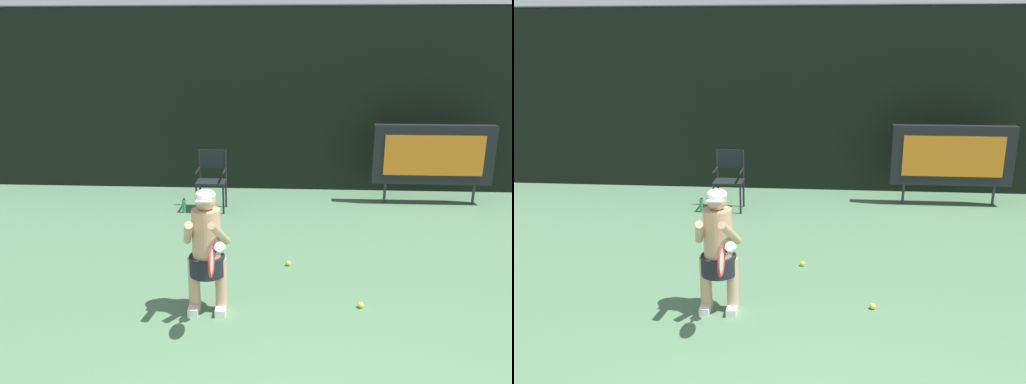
# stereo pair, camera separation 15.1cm
# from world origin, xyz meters

# --- Properties ---
(backdrop_screen) EXTENTS (18.00, 0.12, 3.66)m
(backdrop_screen) POSITION_xyz_m (0.00, 8.50, 1.81)
(backdrop_screen) COLOR black
(backdrop_screen) RESTS_ON ground
(scoreboard) EXTENTS (2.20, 0.21, 1.50)m
(scoreboard) POSITION_xyz_m (2.39, 7.56, 0.95)
(scoreboard) COLOR black
(scoreboard) RESTS_ON ground
(umpire_chair) EXTENTS (0.52, 0.44, 1.08)m
(umpire_chair) POSITION_xyz_m (-1.65, 6.99, 0.62)
(umpire_chair) COLOR black
(umpire_chair) RESTS_ON ground
(water_bottle) EXTENTS (0.07, 0.07, 0.27)m
(water_bottle) POSITION_xyz_m (-2.12, 6.76, 0.12)
(water_bottle) COLOR #2D934F
(water_bottle) RESTS_ON ground
(tennis_player) EXTENTS (0.53, 0.60, 1.41)m
(tennis_player) POSITION_xyz_m (-1.16, 3.30, 0.76)
(tennis_player) COLOR white
(tennis_player) RESTS_ON ground
(tennis_racket) EXTENTS (0.03, 0.60, 0.31)m
(tennis_racket) POSITION_xyz_m (-1.03, 2.81, 0.83)
(tennis_racket) COLOR black
(tennis_ball_loose) EXTENTS (0.07, 0.07, 0.07)m
(tennis_ball_loose) POSITION_xyz_m (-0.26, 4.57, 0.03)
(tennis_ball_loose) COLOR #CCDB3D
(tennis_ball_loose) RESTS_ON ground
(tennis_ball_spare) EXTENTS (0.07, 0.07, 0.07)m
(tennis_ball_spare) POSITION_xyz_m (0.56, 3.47, 0.03)
(tennis_ball_spare) COLOR #CCDB3D
(tennis_ball_spare) RESTS_ON ground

